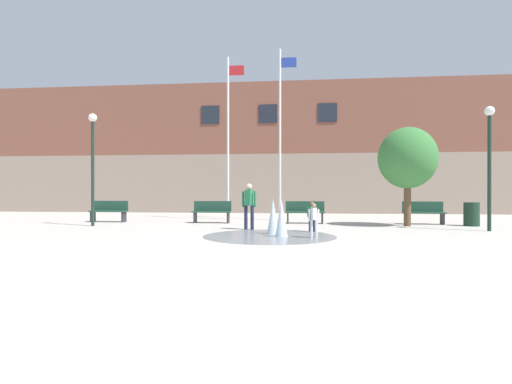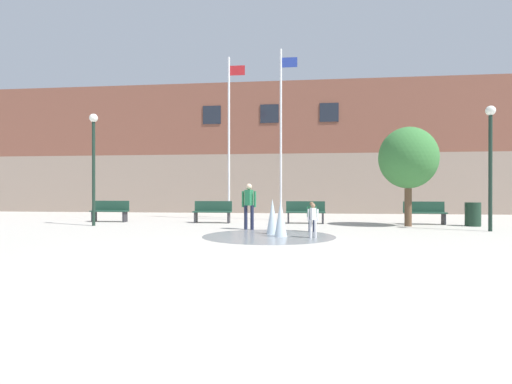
{
  "view_description": "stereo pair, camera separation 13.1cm",
  "coord_description": "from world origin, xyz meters",
  "px_view_note": "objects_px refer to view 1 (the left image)",
  "views": [
    {
      "loc": [
        1.74,
        -7.01,
        1.35
      ],
      "look_at": [
        0.28,
        7.09,
        1.3
      ],
      "focal_mm": 28.0,
      "sensor_mm": 36.0,
      "label": 1
    },
    {
      "loc": [
        1.87,
        -7.0,
        1.35
      ],
      "look_at": [
        0.28,
        7.09,
        1.3
      ],
      "focal_mm": 28.0,
      "sensor_mm": 36.0,
      "label": 2
    }
  ],
  "objects_px": {
    "park_bench_far_left": "(109,211)",
    "street_tree_near_building": "(407,158)",
    "park_bench_near_trashcan": "(305,212)",
    "adult_in_red": "(249,203)",
    "flagpole_right": "(281,129)",
    "flagpole_left": "(229,133)",
    "park_bench_far_right": "(424,212)",
    "lamp_post_right_lane": "(489,150)",
    "park_bench_under_left_flagpole": "(212,211)",
    "lamp_post_left_lane": "(93,153)",
    "trash_can": "(472,214)",
    "child_in_fountain": "(312,214)",
    "child_running": "(314,218)"
  },
  "relations": [
    {
      "from": "park_bench_far_left",
      "to": "street_tree_near_building",
      "type": "xyz_separation_m",
      "value": [
        12.25,
        -0.82,
        2.1
      ]
    },
    {
      "from": "park_bench_near_trashcan",
      "to": "adult_in_red",
      "type": "relative_size",
      "value": 1.01
    },
    {
      "from": "adult_in_red",
      "to": "street_tree_near_building",
      "type": "relative_size",
      "value": 0.42
    },
    {
      "from": "park_bench_near_trashcan",
      "to": "flagpole_right",
      "type": "xyz_separation_m",
      "value": [
        -1.07,
        1.76,
        3.68
      ]
    },
    {
      "from": "park_bench_near_trashcan",
      "to": "flagpole_left",
      "type": "xyz_separation_m",
      "value": [
        -3.49,
        1.76,
        3.54
      ]
    },
    {
      "from": "park_bench_near_trashcan",
      "to": "park_bench_far_right",
      "type": "bearing_deg",
      "value": 0.74
    },
    {
      "from": "park_bench_near_trashcan",
      "to": "lamp_post_right_lane",
      "type": "distance_m",
      "value": 6.93
    },
    {
      "from": "park_bench_under_left_flagpole",
      "to": "park_bench_near_trashcan",
      "type": "height_order",
      "value": "same"
    },
    {
      "from": "flagpole_left",
      "to": "street_tree_near_building",
      "type": "relative_size",
      "value": 2.01
    },
    {
      "from": "lamp_post_left_lane",
      "to": "street_tree_near_building",
      "type": "height_order",
      "value": "lamp_post_left_lane"
    },
    {
      "from": "park_bench_far_right",
      "to": "trash_can",
      "type": "bearing_deg",
      "value": -21.67
    },
    {
      "from": "park_bench_near_trashcan",
      "to": "child_in_fountain",
      "type": "xyz_separation_m",
      "value": [
        0.17,
        -3.36,
        0.1
      ]
    },
    {
      "from": "park_bench_far_right",
      "to": "adult_in_red",
      "type": "bearing_deg",
      "value": -156.39
    },
    {
      "from": "flagpole_right",
      "to": "child_running",
      "type": "bearing_deg",
      "value": -79.8
    },
    {
      "from": "park_bench_near_trashcan",
      "to": "child_in_fountain",
      "type": "bearing_deg",
      "value": -87.16
    },
    {
      "from": "park_bench_far_right",
      "to": "lamp_post_left_lane",
      "type": "height_order",
      "value": "lamp_post_left_lane"
    },
    {
      "from": "park_bench_far_right",
      "to": "street_tree_near_building",
      "type": "bearing_deg",
      "value": -132.4
    },
    {
      "from": "park_bench_far_left",
      "to": "flagpole_left",
      "type": "xyz_separation_m",
      "value": [
        4.91,
        1.85,
        3.54
      ]
    },
    {
      "from": "adult_in_red",
      "to": "street_tree_near_building",
      "type": "bearing_deg",
      "value": 123.38
    },
    {
      "from": "flagpole_left",
      "to": "park_bench_under_left_flagpole",
      "type": "bearing_deg",
      "value": -101.14
    },
    {
      "from": "flagpole_right",
      "to": "street_tree_near_building",
      "type": "xyz_separation_m",
      "value": [
        4.92,
        -2.67,
        -1.59
      ]
    },
    {
      "from": "lamp_post_right_lane",
      "to": "street_tree_near_building",
      "type": "xyz_separation_m",
      "value": [
        -2.21,
        1.62,
        -0.12
      ]
    },
    {
      "from": "lamp_post_right_lane",
      "to": "flagpole_right",
      "type": "bearing_deg",
      "value": 148.96
    },
    {
      "from": "park_bench_under_left_flagpole",
      "to": "park_bench_far_right",
      "type": "xyz_separation_m",
      "value": [
        8.6,
        0.21,
        0.0
      ]
    },
    {
      "from": "child_in_fountain",
      "to": "lamp_post_left_lane",
      "type": "bearing_deg",
      "value": 65.83
    },
    {
      "from": "street_tree_near_building",
      "to": "park_bench_near_trashcan",
      "type": "bearing_deg",
      "value": 166.67
    },
    {
      "from": "park_bench_near_trashcan",
      "to": "trash_can",
      "type": "height_order",
      "value": "park_bench_near_trashcan"
    },
    {
      "from": "child_running",
      "to": "child_in_fountain",
      "type": "bearing_deg",
      "value": -15.93
    },
    {
      "from": "adult_in_red",
      "to": "child_in_fountain",
      "type": "bearing_deg",
      "value": 91.96
    },
    {
      "from": "park_bench_far_left",
      "to": "adult_in_red",
      "type": "distance_m",
      "value": 7.02
    },
    {
      "from": "flagpole_left",
      "to": "lamp_post_right_lane",
      "type": "height_order",
      "value": "flagpole_left"
    },
    {
      "from": "park_bench_far_right",
      "to": "park_bench_far_left",
      "type": "bearing_deg",
      "value": -179.34
    },
    {
      "from": "park_bench_far_right",
      "to": "child_in_fountain",
      "type": "distance_m",
      "value": 5.7
    },
    {
      "from": "child_running",
      "to": "street_tree_near_building",
      "type": "distance_m",
      "value": 5.91
    },
    {
      "from": "child_running",
      "to": "park_bench_near_trashcan",
      "type": "bearing_deg",
      "value": -13.86
    },
    {
      "from": "park_bench_far_left",
      "to": "child_running",
      "type": "distance_m",
      "value": 9.91
    },
    {
      "from": "park_bench_far_left",
      "to": "lamp_post_right_lane",
      "type": "height_order",
      "value": "lamp_post_right_lane"
    },
    {
      "from": "park_bench_near_trashcan",
      "to": "park_bench_far_left",
      "type": "bearing_deg",
      "value": -179.39
    },
    {
      "from": "adult_in_red",
      "to": "lamp_post_left_lane",
      "type": "distance_m",
      "value": 6.44
    },
    {
      "from": "park_bench_far_left",
      "to": "lamp_post_right_lane",
      "type": "xyz_separation_m",
      "value": [
        14.46,
        -2.44,
        2.22
      ]
    },
    {
      "from": "park_bench_far_right",
      "to": "trash_can",
      "type": "height_order",
      "value": "park_bench_far_right"
    },
    {
      "from": "street_tree_near_building",
      "to": "flagpole_right",
      "type": "bearing_deg",
      "value": 151.49
    },
    {
      "from": "trash_can",
      "to": "flagpole_right",
      "type": "bearing_deg",
      "value": 162.52
    },
    {
      "from": "park_bench_under_left_flagpole",
      "to": "park_bench_far_left",
      "type": "bearing_deg",
      "value": 179.18
    },
    {
      "from": "child_running",
      "to": "flagpole_right",
      "type": "relative_size",
      "value": 0.13
    },
    {
      "from": "lamp_post_left_lane",
      "to": "lamp_post_right_lane",
      "type": "distance_m",
      "value": 14.15
    },
    {
      "from": "park_bench_far_right",
      "to": "street_tree_near_building",
      "type": "relative_size",
      "value": 0.43
    },
    {
      "from": "park_bench_far_right",
      "to": "street_tree_near_building",
      "type": "height_order",
      "value": "street_tree_near_building"
    },
    {
      "from": "park_bench_far_left",
      "to": "flagpole_left",
      "type": "bearing_deg",
      "value": 20.61
    },
    {
      "from": "park_bench_under_left_flagpole",
      "to": "adult_in_red",
      "type": "xyz_separation_m",
      "value": [
        1.89,
        -2.72,
        0.45
      ]
    }
  ]
}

